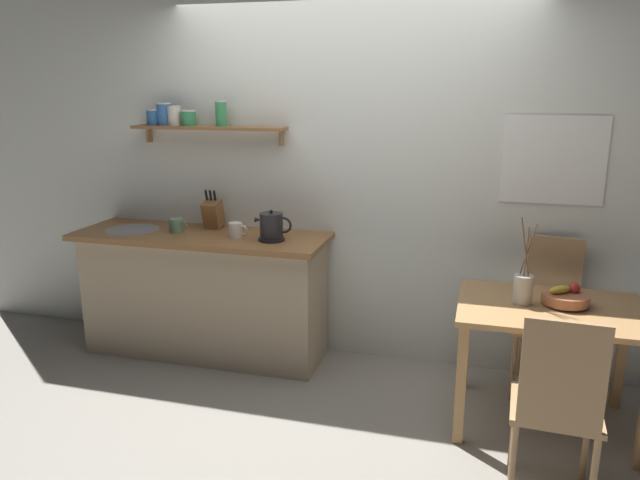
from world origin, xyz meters
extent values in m
plane|color=gray|center=(0.00, 0.00, 0.00)|extent=(14.00, 14.00, 0.00)
cube|color=silver|center=(0.20, 0.65, 1.35)|extent=(6.80, 0.10, 2.70)
cube|color=white|center=(1.34, 0.59, 1.49)|extent=(0.63, 0.01, 0.56)
cube|color=silver|center=(1.34, 0.60, 1.49)|extent=(0.57, 0.01, 0.50)
cube|color=tan|center=(-1.00, 0.32, 0.44)|extent=(1.74, 0.52, 0.88)
cube|color=brown|center=(-1.00, 0.30, 0.90)|extent=(1.83, 0.63, 0.04)
cylinder|color=#B7BABF|center=(-1.54, 0.28, 0.92)|extent=(0.38, 0.38, 0.01)
cube|color=brown|center=(-0.99, 0.49, 1.66)|extent=(1.15, 0.18, 0.02)
cube|color=#99754C|center=(-1.52, 0.57, 1.60)|extent=(0.02, 0.06, 0.12)
cube|color=#99754C|center=(-0.47, 0.57, 1.60)|extent=(0.02, 0.06, 0.12)
cylinder|color=#3366A3|center=(-1.42, 0.49, 1.72)|extent=(0.10, 0.10, 0.11)
cylinder|color=silver|center=(-1.42, 0.49, 1.78)|extent=(0.11, 0.11, 0.01)
cylinder|color=#3366A3|center=(-1.34, 0.49, 1.74)|extent=(0.10, 0.10, 0.15)
cylinder|color=silver|center=(-1.34, 0.49, 1.82)|extent=(0.11, 0.11, 0.01)
cylinder|color=beige|center=(-1.26, 0.49, 1.73)|extent=(0.09, 0.09, 0.13)
cylinder|color=silver|center=(-1.26, 0.49, 1.80)|extent=(0.10, 0.10, 0.01)
cylinder|color=#388E56|center=(-1.14, 0.49, 1.72)|extent=(0.10, 0.10, 0.10)
cylinder|color=silver|center=(-1.14, 0.49, 1.77)|extent=(0.11, 0.11, 0.01)
cylinder|color=#388E56|center=(-0.89, 0.49, 1.75)|extent=(0.08, 0.08, 0.17)
cylinder|color=silver|center=(-0.89, 0.49, 1.84)|extent=(0.08, 0.08, 0.01)
cube|color=tan|center=(1.34, -0.06, 0.72)|extent=(1.03, 0.76, 0.03)
cube|color=tan|center=(0.88, -0.39, 0.35)|extent=(0.06, 0.06, 0.71)
cube|color=tan|center=(0.88, 0.27, 0.35)|extent=(0.06, 0.06, 0.71)
cube|color=tan|center=(1.81, 0.27, 0.35)|extent=(0.06, 0.06, 0.71)
cube|color=tan|center=(1.33, -0.72, 0.46)|extent=(0.43, 0.42, 0.03)
cube|color=tan|center=(1.32, -0.90, 0.73)|extent=(0.36, 0.05, 0.50)
cylinder|color=tan|center=(1.51, -0.56, 0.22)|extent=(0.03, 0.03, 0.45)
cylinder|color=tan|center=(1.16, -0.54, 0.22)|extent=(0.03, 0.03, 0.45)
cylinder|color=tan|center=(1.14, -0.88, 0.22)|extent=(0.03, 0.03, 0.45)
cube|color=tan|center=(1.38, 0.34, 0.46)|extent=(0.46, 0.49, 0.03)
cube|color=tan|center=(1.41, 0.54, 0.74)|extent=(0.34, 0.09, 0.53)
cylinder|color=tan|center=(1.18, 0.19, 0.22)|extent=(0.03, 0.03, 0.44)
cylinder|color=tan|center=(1.51, 0.13, 0.22)|extent=(0.03, 0.03, 0.44)
cylinder|color=tan|center=(1.25, 0.55, 0.22)|extent=(0.03, 0.03, 0.44)
cylinder|color=tan|center=(1.57, 0.49, 0.22)|extent=(0.03, 0.03, 0.44)
cylinder|color=#BC704C|center=(1.42, -0.01, 0.74)|extent=(0.12, 0.12, 0.01)
cylinder|color=#BC704C|center=(1.42, -0.01, 0.78)|extent=(0.26, 0.26, 0.06)
ellipsoid|color=yellow|center=(1.39, -0.01, 0.83)|extent=(0.15, 0.14, 0.04)
sphere|color=red|center=(1.47, 0.03, 0.83)|extent=(0.07, 0.07, 0.07)
cylinder|color=#B7B2A8|center=(1.18, -0.06, 0.82)|extent=(0.11, 0.11, 0.17)
cylinder|color=brown|center=(1.17, -0.06, 1.08)|extent=(0.07, 0.02, 0.33)
cylinder|color=brown|center=(1.18, -0.06, 1.05)|extent=(0.01, 0.02, 0.28)
cylinder|color=brown|center=(1.19, -0.05, 1.06)|extent=(0.07, 0.02, 0.30)
cylinder|color=black|center=(-0.44, 0.25, 0.93)|extent=(0.18, 0.18, 0.02)
cylinder|color=#232326|center=(-0.44, 0.25, 1.03)|extent=(0.16, 0.16, 0.17)
sphere|color=black|center=(-0.44, 0.25, 1.13)|extent=(0.02, 0.02, 0.02)
cone|color=#232326|center=(-0.54, 0.25, 1.06)|extent=(0.04, 0.04, 0.04)
torus|color=black|center=(-0.35, 0.25, 1.04)|extent=(0.11, 0.02, 0.11)
cube|color=brown|center=(-0.98, 0.47, 1.03)|extent=(0.12, 0.17, 0.22)
cylinder|color=black|center=(-1.01, 0.44, 1.18)|extent=(0.02, 0.04, 0.08)
cylinder|color=black|center=(-0.98, 0.44, 1.18)|extent=(0.02, 0.04, 0.08)
cylinder|color=black|center=(-0.94, 0.44, 1.18)|extent=(0.02, 0.04, 0.08)
cylinder|color=slate|center=(-1.19, 0.29, 0.97)|extent=(0.10, 0.10, 0.10)
torus|color=slate|center=(-1.13, 0.29, 0.98)|extent=(0.07, 0.01, 0.07)
cylinder|color=white|center=(-0.72, 0.27, 0.97)|extent=(0.09, 0.09, 0.10)
torus|color=white|center=(-0.66, 0.27, 0.98)|extent=(0.07, 0.01, 0.07)
camera|label=1|loc=(0.93, -3.48, 1.95)|focal=33.69mm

